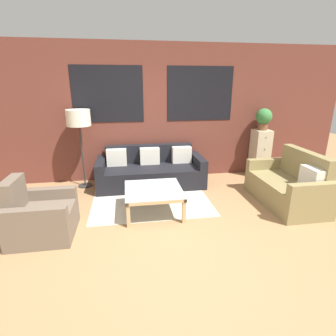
# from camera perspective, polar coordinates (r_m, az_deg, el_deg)

# --- Properties ---
(ground_plane) EXTENTS (16.00, 16.00, 0.00)m
(ground_plane) POSITION_cam_1_polar(r_m,az_deg,el_deg) (3.78, 1.87, -14.15)
(ground_plane) COLOR #9E754C
(wall_back_brick) EXTENTS (8.40, 0.09, 2.80)m
(wall_back_brick) POSITION_cam_1_polar(r_m,az_deg,el_deg) (5.65, -2.77, 11.81)
(wall_back_brick) COLOR brown
(wall_back_brick) RESTS_ON ground_plane
(rug) EXTENTS (2.06, 1.74, 0.00)m
(rug) POSITION_cam_1_polar(r_m,az_deg,el_deg) (4.84, -3.81, -6.55)
(rug) COLOR beige
(rug) RESTS_ON ground_plane
(couch_dark) EXTENTS (2.13, 0.88, 0.78)m
(couch_dark) POSITION_cam_1_polar(r_m,az_deg,el_deg) (5.40, -3.79, -0.73)
(couch_dark) COLOR black
(couch_dark) RESTS_ON ground_plane
(settee_vintage) EXTENTS (0.80, 1.47, 0.92)m
(settee_vintage) POSITION_cam_1_polar(r_m,az_deg,el_deg) (4.99, 24.79, -3.68)
(settee_vintage) COLOR olive
(settee_vintage) RESTS_ON ground_plane
(armchair_corner) EXTENTS (0.80, 0.80, 0.84)m
(armchair_corner) POSITION_cam_1_polar(r_m,az_deg,el_deg) (4.02, -26.05, -9.53)
(armchair_corner) COLOR #6B5B4C
(armchair_corner) RESTS_ON ground_plane
(coffee_table) EXTENTS (0.90, 0.90, 0.41)m
(coffee_table) POSITION_cam_1_polar(r_m,az_deg,el_deg) (4.21, -3.19, -5.30)
(coffee_table) COLOR silver
(coffee_table) RESTS_ON ground_plane
(floor_lamp) EXTENTS (0.45, 0.45, 1.54)m
(floor_lamp) POSITION_cam_1_polar(r_m,az_deg,el_deg) (5.33, -18.88, 9.84)
(floor_lamp) COLOR #2D2D2D
(floor_lamp) RESTS_ON ground_plane
(drawer_cabinet) EXTENTS (0.35, 0.39, 1.04)m
(drawer_cabinet) POSITION_cam_1_polar(r_m,az_deg,el_deg) (6.26, 19.36, 3.14)
(drawer_cabinet) COLOR #C6B793
(drawer_cabinet) RESTS_ON ground_plane
(potted_plant) EXTENTS (0.34, 0.34, 0.46)m
(potted_plant) POSITION_cam_1_polar(r_m,az_deg,el_deg) (6.12, 20.11, 10.22)
(potted_plant) COLOR brown
(potted_plant) RESTS_ON drawer_cabinet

